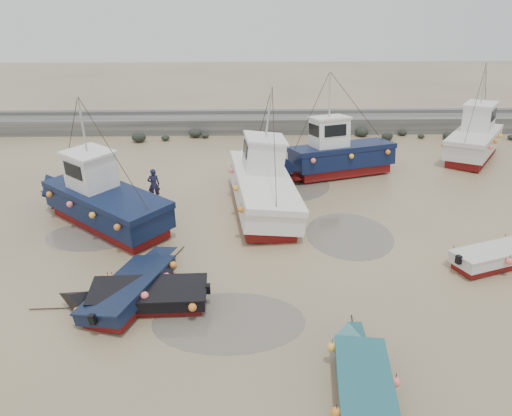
# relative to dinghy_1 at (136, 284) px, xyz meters

# --- Properties ---
(ground) EXTENTS (120.00, 120.00, 0.00)m
(ground) POSITION_rel_dinghy_1_xyz_m (5.41, 0.80, -0.54)
(ground) COLOR tan
(ground) RESTS_ON ground
(seawall) EXTENTS (60.00, 4.92, 1.50)m
(seawall) POSITION_rel_dinghy_1_xyz_m (5.46, 22.79, 0.09)
(seawall) COLOR slate
(seawall) RESTS_ON ground
(puddle_a) EXTENTS (5.44, 5.44, 0.01)m
(puddle_a) POSITION_rel_dinghy_1_xyz_m (3.52, -1.63, -0.53)
(puddle_a) COLOR #615A4F
(puddle_a) RESTS_ON ground
(puddle_b) EXTENTS (4.10, 4.10, 0.01)m
(puddle_b) POSITION_rel_dinghy_1_xyz_m (9.04, 4.83, -0.53)
(puddle_b) COLOR #615A4F
(puddle_b) RESTS_ON ground
(puddle_c) EXTENTS (4.31, 4.31, 0.01)m
(puddle_c) POSITION_rel_dinghy_1_xyz_m (-3.11, 5.03, -0.53)
(puddle_c) COLOR #615A4F
(puddle_c) RESTS_ON ground
(puddle_d) EXTENTS (5.85, 5.85, 0.01)m
(puddle_d) POSITION_rel_dinghy_1_xyz_m (6.20, 11.39, -0.53)
(puddle_d) COLOR #615A4F
(puddle_d) RESTS_ON ground
(dinghy_1) EXTENTS (3.49, 6.47, 1.43)m
(dinghy_1) POSITION_rel_dinghy_1_xyz_m (0.00, 0.00, 0.00)
(dinghy_1) COLOR maroon
(dinghy_1) RESTS_ON ground
(dinghy_2) EXTENTS (2.16, 5.59, 1.43)m
(dinghy_2) POSITION_rel_dinghy_1_xyz_m (7.51, -4.86, 0.02)
(dinghy_2) COLOR maroon
(dinghy_2) RESTS_ON ground
(dinghy_3) EXTENTS (5.71, 2.75, 1.43)m
(dinghy_3) POSITION_rel_dinghy_1_xyz_m (14.82, 1.93, 0.01)
(dinghy_3) COLOR maroon
(dinghy_3) RESTS_ON ground
(dinghy_4) EXTENTS (6.62, 2.20, 1.43)m
(dinghy_4) POSITION_rel_dinghy_1_xyz_m (0.22, -0.68, 0.00)
(dinghy_4) COLOR maroon
(dinghy_4) RESTS_ON ground
(cabin_boat_0) EXTENTS (8.57, 7.80, 6.22)m
(cabin_boat_0) POSITION_rel_dinghy_1_xyz_m (-2.98, 6.49, 0.80)
(cabin_boat_0) COLOR maroon
(cabin_boat_0) RESTS_ON ground
(cabin_boat_1) EXTENTS (3.79, 11.50, 6.22)m
(cabin_boat_1) POSITION_rel_dinghy_1_xyz_m (4.84, 8.36, 0.76)
(cabin_boat_1) COLOR maroon
(cabin_boat_1) RESTS_ON ground
(cabin_boat_2) EXTENTS (9.34, 4.44, 6.22)m
(cabin_boat_2) POSITION_rel_dinghy_1_xyz_m (9.53, 12.77, 0.83)
(cabin_boat_2) COLOR maroon
(cabin_boat_2) RESTS_ON ground
(cabin_boat_3) EXTENTS (6.24, 8.04, 6.22)m
(cabin_boat_3) POSITION_rel_dinghy_1_xyz_m (19.76, 16.13, 0.85)
(cabin_boat_3) COLOR maroon
(cabin_boat_3) RESTS_ON ground
(person) EXTENTS (0.75, 0.60, 1.81)m
(person) POSITION_rel_dinghy_1_xyz_m (-0.82, 9.22, -0.54)
(person) COLOR #181934
(person) RESTS_ON ground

